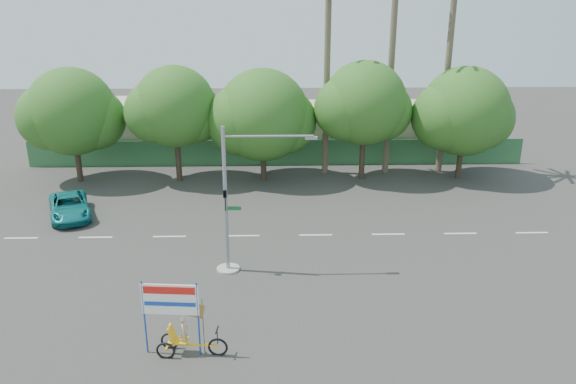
{
  "coord_description": "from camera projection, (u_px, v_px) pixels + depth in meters",
  "views": [
    {
      "loc": [
        -0.27,
        -20.2,
        12.41
      ],
      "look_at": [
        0.4,
        5.21,
        3.5
      ],
      "focal_mm": 35.0,
      "sensor_mm": 36.0,
      "label": 1
    }
  ],
  "objects": [
    {
      "name": "building_right",
      "position": [
        372.0,
        129.0,
        47.3
      ],
      "size": [
        14.0,
        8.0,
        3.6
      ],
      "primitive_type": "cube",
      "color": "beige",
      "rests_on": "ground"
    },
    {
      "name": "fence",
      "position": [
        277.0,
        153.0,
        43.12
      ],
      "size": [
        38.0,
        0.08,
        2.0
      ],
      "primitive_type": "cube",
      "color": "#336B3D",
      "rests_on": "ground"
    },
    {
      "name": "tree_far_left",
      "position": [
        72.0,
        114.0,
        38.23
      ],
      "size": [
        7.14,
        6.0,
        7.96
      ],
      "color": "#473828",
      "rests_on": "ground"
    },
    {
      "name": "tree_center",
      "position": [
        262.0,
        118.0,
        38.65
      ],
      "size": [
        7.62,
        6.4,
        7.85
      ],
      "color": "#473828",
      "rests_on": "ground"
    },
    {
      "name": "tree_right",
      "position": [
        364.0,
        106.0,
        38.57
      ],
      "size": [
        6.9,
        5.8,
        8.36
      ],
      "color": "#473828",
      "rests_on": "ground"
    },
    {
      "name": "pickup_truck",
      "position": [
        69.0,
        206.0,
        33.11
      ],
      "size": [
        3.77,
        5.18,
        1.31
      ],
      "primitive_type": "imported",
      "rotation": [
        0.0,
        0.0,
        0.38
      ],
      "color": "#107476",
      "rests_on": "ground"
    },
    {
      "name": "palm_mid",
      "position": [
        450.0,
        42.0,
        38.75
      ],
      "size": [
        3.73,
        3.79,
        15.45
      ],
      "color": "#70604C",
      "rests_on": "ground"
    },
    {
      "name": "trike_billboard",
      "position": [
        180.0,
        325.0,
        20.19
      ],
      "size": [
        3.04,
        0.79,
        2.99
      ],
      "rotation": [
        0.0,
        0.0,
        -0.09
      ],
      "color": "black",
      "rests_on": "ground"
    },
    {
      "name": "palm_short",
      "position": [
        327.0,
        50.0,
        38.72
      ],
      "size": [
        3.73,
        3.79,
        14.45
      ],
      "color": "#70604C",
      "rests_on": "ground"
    },
    {
      "name": "palm_tall",
      "position": [
        394.0,
        26.0,
        38.3
      ],
      "size": [
        3.73,
        3.79,
        17.45
      ],
      "color": "#70604C",
      "rests_on": "ground"
    },
    {
      "name": "ground",
      "position": [
        282.0,
        314.0,
        23.17
      ],
      "size": [
        120.0,
        120.0,
        0.0
      ],
      "primitive_type": "plane",
      "color": "#33302D",
      "rests_on": "ground"
    },
    {
      "name": "traffic_signal",
      "position": [
        233.0,
        213.0,
        25.91
      ],
      "size": [
        4.72,
        1.1,
        7.0
      ],
      "color": "gray",
      "rests_on": "ground"
    },
    {
      "name": "tree_left",
      "position": [
        174.0,
        110.0,
        38.3
      ],
      "size": [
        6.66,
        5.6,
        8.07
      ],
      "color": "#473828",
      "rests_on": "ground"
    },
    {
      "name": "building_left",
      "position": [
        157.0,
        128.0,
        46.79
      ],
      "size": [
        12.0,
        8.0,
        4.0
      ],
      "primitive_type": "cube",
      "color": "beige",
      "rests_on": "ground"
    },
    {
      "name": "tree_far_right",
      "position": [
        464.0,
        114.0,
        38.94
      ],
      "size": [
        7.38,
        6.2,
        7.94
      ],
      "color": "#473828",
      "rests_on": "ground"
    }
  ]
}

